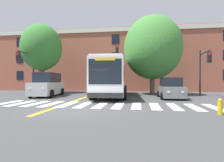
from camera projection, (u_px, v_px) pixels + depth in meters
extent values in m
plane|color=#424244|center=(78.00, 109.00, 9.70)|extent=(120.00, 120.00, 0.00)
cube|color=white|center=(7.00, 103.00, 12.31)|extent=(0.64, 2.97, 0.01)
cube|color=white|center=(21.00, 103.00, 12.14)|extent=(0.64, 2.97, 0.01)
cube|color=white|center=(36.00, 104.00, 11.97)|extent=(0.64, 2.97, 0.01)
cube|color=white|center=(52.00, 104.00, 11.79)|extent=(0.64, 2.97, 0.01)
cube|color=white|center=(68.00, 104.00, 11.62)|extent=(0.64, 2.97, 0.01)
cube|color=white|center=(84.00, 105.00, 11.44)|extent=(0.64, 2.97, 0.01)
cube|color=white|center=(101.00, 105.00, 11.27)|extent=(0.64, 2.97, 0.01)
cube|color=white|center=(118.00, 105.00, 11.10)|extent=(0.64, 2.97, 0.01)
cube|color=white|center=(136.00, 106.00, 10.92)|extent=(0.64, 2.97, 0.01)
cube|color=white|center=(155.00, 106.00, 10.75)|extent=(0.64, 2.97, 0.01)
cube|color=white|center=(174.00, 107.00, 10.58)|extent=(0.64, 2.97, 0.01)
cube|color=white|center=(194.00, 107.00, 10.40)|extent=(0.64, 2.97, 0.01)
cube|color=white|center=(214.00, 108.00, 10.23)|extent=(0.64, 2.97, 0.01)
cube|color=gold|center=(103.00, 91.00, 25.48)|extent=(0.12, 36.00, 0.01)
cube|color=gold|center=(104.00, 91.00, 25.46)|extent=(0.12, 36.00, 0.01)
cube|color=white|center=(111.00, 78.00, 17.30)|extent=(3.11, 10.61, 2.96)
cube|color=black|center=(124.00, 75.00, 17.20)|extent=(0.53, 9.64, 1.07)
cube|color=black|center=(98.00, 75.00, 17.40)|extent=(0.53, 9.64, 1.07)
cube|color=black|center=(105.00, 72.00, 12.06)|extent=(2.30, 0.14, 1.78)
cube|color=yellow|center=(105.00, 59.00, 12.05)|extent=(1.41, 0.10, 0.24)
cube|color=#232326|center=(105.00, 95.00, 12.04)|extent=(2.51, 0.23, 0.36)
cube|color=silver|center=(111.00, 62.00, 17.29)|extent=(2.93, 10.18, 0.16)
cylinder|color=black|center=(123.00, 94.00, 13.97)|extent=(0.61, 1.05, 1.02)
cylinder|color=black|center=(93.00, 94.00, 14.16)|extent=(0.61, 1.05, 1.02)
cylinder|color=black|center=(124.00, 90.00, 19.56)|extent=(0.61, 1.05, 1.02)
cylinder|color=black|center=(102.00, 90.00, 19.76)|extent=(0.61, 1.05, 1.02)
cube|color=#B7BABF|center=(48.00, 88.00, 17.47)|extent=(2.50, 5.34, 1.17)
cube|color=black|center=(48.00, 78.00, 17.51)|extent=(2.08, 3.38, 0.96)
cube|color=white|center=(43.00, 88.00, 14.86)|extent=(0.20, 0.06, 0.14)
cube|color=white|center=(29.00, 88.00, 14.88)|extent=(0.20, 0.06, 0.14)
cylinder|color=black|center=(52.00, 94.00, 15.86)|extent=(0.31, 0.78, 0.76)
cylinder|color=black|center=(30.00, 94.00, 15.88)|extent=(0.31, 0.78, 0.76)
cylinder|color=black|center=(62.00, 91.00, 19.05)|extent=(0.31, 0.78, 0.76)
cylinder|color=black|center=(44.00, 91.00, 19.08)|extent=(0.31, 0.78, 0.76)
cube|color=slate|center=(171.00, 91.00, 15.45)|extent=(1.81, 4.03, 0.89)
cube|color=black|center=(171.00, 82.00, 15.49)|extent=(1.61, 2.22, 0.78)
cube|color=white|center=(183.00, 92.00, 13.37)|extent=(0.20, 0.04, 0.14)
cube|color=white|center=(168.00, 92.00, 13.52)|extent=(0.20, 0.04, 0.14)
cylinder|color=black|center=(185.00, 96.00, 14.09)|extent=(0.23, 0.60, 0.60)
cylinder|color=black|center=(162.00, 96.00, 14.35)|extent=(0.23, 0.60, 0.60)
cylinder|color=black|center=(178.00, 94.00, 16.55)|extent=(0.23, 0.60, 0.60)
cylinder|color=black|center=(158.00, 94.00, 16.81)|extent=(0.23, 0.60, 0.60)
cylinder|color=#28282D|center=(200.00, 73.00, 18.07)|extent=(0.16, 0.16, 4.71)
cylinder|color=#28282D|center=(205.00, 53.00, 16.55)|extent=(0.40, 3.10, 0.11)
cube|color=#28282D|center=(209.00, 57.00, 15.19)|extent=(0.36, 0.31, 1.00)
cylinder|color=red|center=(210.00, 53.00, 15.04)|extent=(0.22, 0.05, 0.22)
cylinder|color=black|center=(210.00, 57.00, 15.04)|extent=(0.22, 0.05, 0.22)
cylinder|color=black|center=(210.00, 60.00, 15.05)|extent=(0.22, 0.05, 0.22)
cylinder|color=#28282D|center=(34.00, 72.00, 21.16)|extent=(0.16, 0.16, 5.13)
cylinder|color=#28282D|center=(26.00, 53.00, 19.39)|extent=(0.52, 3.50, 0.11)
cube|color=#28282D|center=(18.00, 57.00, 17.79)|extent=(0.37, 0.32, 1.00)
cylinder|color=red|center=(17.00, 54.00, 17.64)|extent=(0.22, 0.06, 0.22)
cylinder|color=black|center=(17.00, 56.00, 17.64)|extent=(0.22, 0.06, 0.22)
cylinder|color=black|center=(17.00, 59.00, 17.64)|extent=(0.22, 0.06, 0.22)
cylinder|color=#28282D|center=(117.00, 70.00, 20.34)|extent=(0.16, 0.16, 5.55)
cylinder|color=#28282D|center=(117.00, 46.00, 18.73)|extent=(0.41, 3.19, 0.11)
cube|color=#28282D|center=(117.00, 50.00, 17.29)|extent=(0.36, 0.31, 1.00)
cylinder|color=red|center=(117.00, 46.00, 17.14)|extent=(0.22, 0.05, 0.22)
cylinder|color=black|center=(117.00, 49.00, 17.14)|extent=(0.22, 0.05, 0.22)
cylinder|color=black|center=(117.00, 52.00, 17.14)|extent=(0.22, 0.05, 0.22)
cylinder|color=brown|center=(152.00, 85.00, 19.44)|extent=(0.53, 0.53, 2.24)
ellipsoid|color=#428438|center=(152.00, 47.00, 19.42)|extent=(8.41, 8.07, 7.08)
cylinder|color=brown|center=(42.00, 80.00, 21.62)|extent=(0.72, 0.72, 3.23)
ellipsoid|color=#387A33|center=(42.00, 47.00, 21.60)|extent=(6.79, 6.77, 5.73)
cube|color=#9E5642|center=(118.00, 62.00, 29.04)|extent=(37.96, 7.10, 9.41)
cube|color=beige|center=(115.00, 29.00, 25.42)|extent=(37.96, 0.16, 0.60)
cube|color=black|center=(20.00, 75.00, 27.50)|extent=(1.10, 0.06, 1.40)
cube|color=black|center=(115.00, 75.00, 25.50)|extent=(1.10, 0.06, 1.40)
cube|color=black|center=(20.00, 59.00, 27.49)|extent=(1.10, 0.06, 1.40)
cube|color=black|center=(115.00, 57.00, 25.49)|extent=(1.10, 0.06, 1.40)
cube|color=black|center=(20.00, 42.00, 27.48)|extent=(1.10, 0.06, 1.40)
cube|color=black|center=(115.00, 39.00, 25.48)|extent=(1.10, 0.06, 1.40)
cylinder|color=gold|center=(220.00, 108.00, 8.13)|extent=(0.22, 0.22, 0.60)
sphere|color=gold|center=(220.00, 101.00, 8.13)|extent=(0.18, 0.18, 0.18)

